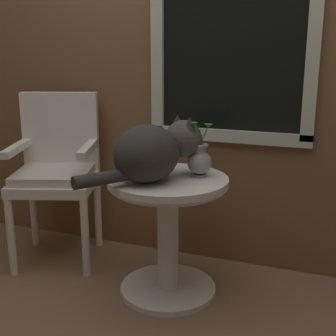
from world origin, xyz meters
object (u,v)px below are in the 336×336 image
object	(u,v)px
wicker_side_table	(168,217)
cat	(153,151)
wicker_chair	(57,166)
pewter_vase_with_ivy	(200,160)

from	to	relation	value
wicker_side_table	cat	xyz separation A→B (m)	(-0.05, -0.08, 0.36)
wicker_side_table	cat	size ratio (longest dim) A/B	1.06
wicker_chair	cat	size ratio (longest dim) A/B	1.69
wicker_side_table	cat	bearing A→B (deg)	-121.39
cat	pewter_vase_with_ivy	world-z (taller)	cat
wicker_side_table	cat	distance (m)	0.37
wicker_chair	cat	world-z (taller)	wicker_chair
wicker_side_table	cat	world-z (taller)	cat
cat	pewter_vase_with_ivy	bearing A→B (deg)	40.06
wicker_chair	pewter_vase_with_ivy	distance (m)	0.94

